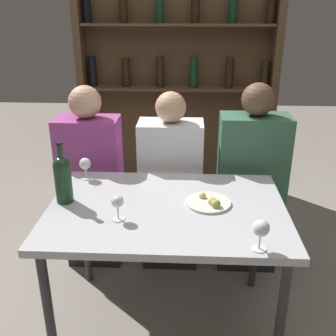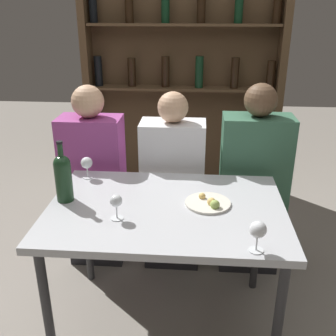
% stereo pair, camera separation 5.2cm
% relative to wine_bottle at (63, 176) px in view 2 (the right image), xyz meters
% --- Properties ---
extents(ground_plane, '(10.00, 10.00, 0.00)m').
position_rel_wine_bottle_xyz_m(ground_plane, '(0.50, -0.03, -0.85)').
color(ground_plane, gray).
extents(dining_table, '(1.14, 0.79, 0.72)m').
position_rel_wine_bottle_xyz_m(dining_table, '(0.50, -0.03, -0.20)').
color(dining_table, '#B7BABF').
rests_on(dining_table, ground_plane).
extents(wine_rack_wall, '(1.68, 0.21, 2.23)m').
position_rel_wine_bottle_xyz_m(wine_rack_wall, '(0.50, 1.70, 0.31)').
color(wine_rack_wall, '#4C3823').
rests_on(wine_rack_wall, ground_plane).
extents(wine_bottle, '(0.08, 0.08, 0.31)m').
position_rel_wine_bottle_xyz_m(wine_bottle, '(0.00, 0.00, 0.00)').
color(wine_bottle, '#19381E').
rests_on(wine_bottle, dining_table).
extents(wine_glass_0, '(0.06, 0.06, 0.12)m').
position_rel_wine_bottle_xyz_m(wine_glass_0, '(0.04, 0.28, -0.05)').
color(wine_glass_0, silver).
rests_on(wine_glass_0, dining_table).
extents(wine_glass_1, '(0.07, 0.07, 0.13)m').
position_rel_wine_bottle_xyz_m(wine_glass_1, '(0.88, -0.36, -0.04)').
color(wine_glass_1, silver).
rests_on(wine_glass_1, dining_table).
extents(wine_glass_2, '(0.06, 0.06, 0.12)m').
position_rel_wine_bottle_xyz_m(wine_glass_2, '(0.29, -0.16, -0.05)').
color(wine_glass_2, silver).
rests_on(wine_glass_2, dining_table).
extents(food_plate_0, '(0.22, 0.22, 0.05)m').
position_rel_wine_bottle_xyz_m(food_plate_0, '(0.71, 0.01, -0.12)').
color(food_plate_0, silver).
rests_on(food_plate_0, dining_table).
extents(seated_person_left, '(0.38, 0.22, 1.19)m').
position_rel_wine_bottle_xyz_m(seated_person_left, '(-0.01, 0.54, -0.30)').
color(seated_person_left, '#26262B').
rests_on(seated_person_left, ground_plane).
extents(seated_person_center, '(0.39, 0.22, 1.15)m').
position_rel_wine_bottle_xyz_m(seated_person_center, '(0.49, 0.54, -0.31)').
color(seated_person_center, '#26262B').
rests_on(seated_person_center, ground_plane).
extents(seated_person_right, '(0.41, 0.22, 1.21)m').
position_rel_wine_bottle_xyz_m(seated_person_right, '(0.99, 0.54, -0.29)').
color(seated_person_right, '#26262B').
rests_on(seated_person_right, ground_plane).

